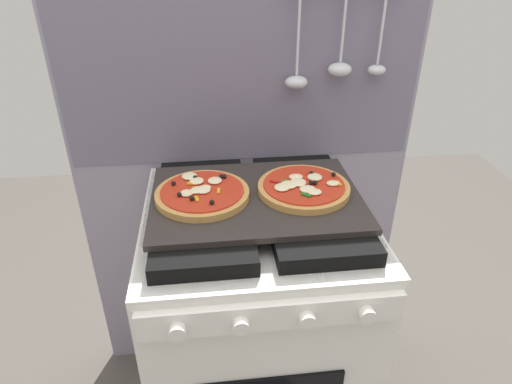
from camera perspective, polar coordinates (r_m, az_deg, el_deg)
The scene contains 5 objects.
kitchen_backsplash at distance 1.51m, azimuth -1.38°, elevation 1.74°, with size 1.10×0.09×1.55m.
stove at distance 1.45m, azimuth 0.01°, elevation -16.58°, with size 0.60×0.64×0.90m.
baking_tray at distance 1.16m, azimuth -0.00°, elevation -0.77°, with size 0.54×0.38×0.02m, color #2D2826.
pizza_left at distance 1.15m, azimuth -6.91°, elevation -0.14°, with size 0.24×0.24×0.03m.
pizza_right at distance 1.18m, azimuth 6.10°, elevation 0.61°, with size 0.24×0.24×0.03m.
Camera 1 is at (-0.12, -0.99, 1.50)m, focal length 31.32 mm.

